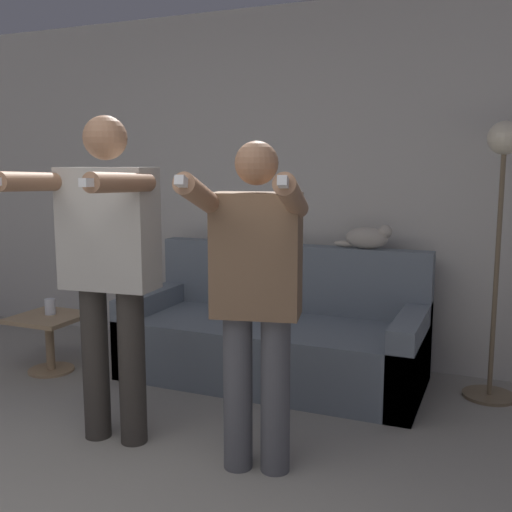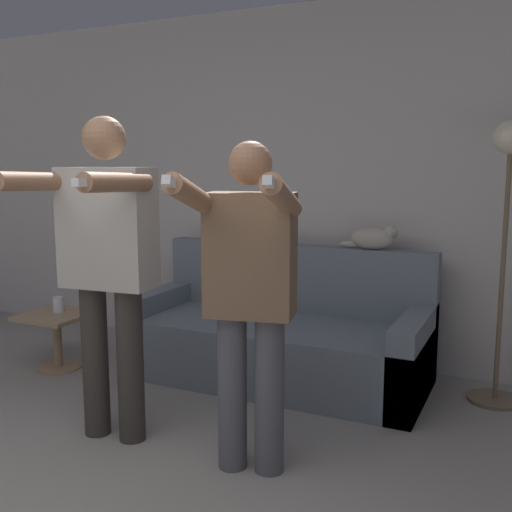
{
  "view_description": "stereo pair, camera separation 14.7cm",
  "coord_description": "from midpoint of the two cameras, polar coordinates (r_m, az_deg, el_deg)",
  "views": [
    {
      "loc": [
        1.56,
        -1.17,
        1.46
      ],
      "look_at": [
        0.26,
        1.91,
        0.95
      ],
      "focal_mm": 42.0,
      "sensor_mm": 36.0,
      "label": 1
    },
    {
      "loc": [
        1.69,
        -1.11,
        1.46
      ],
      "look_at": [
        0.26,
        1.91,
        0.95
      ],
      "focal_mm": 42.0,
      "sensor_mm": 36.0,
      "label": 2
    }
  ],
  "objects": [
    {
      "name": "wall_back",
      "position": [
        4.54,
        4.42,
        6.69
      ],
      "size": [
        10.0,
        0.05,
        2.6
      ],
      "color": "beige",
      "rests_on": "ground_plane"
    },
    {
      "name": "floor_lamp",
      "position": [
        3.88,
        23.8,
        4.47
      ],
      "size": [
        0.33,
        0.33,
        1.72
      ],
      "color": "#756047",
      "rests_on": "ground_plane"
    },
    {
      "name": "cat",
      "position": [
        4.13,
        12.14,
        1.68
      ],
      "size": [
        0.4,
        0.14,
        0.17
      ],
      "color": "#B7AD9E",
      "rests_on": "couch"
    },
    {
      "name": "person_right",
      "position": [
        2.75,
        0.9,
        -3.01
      ],
      "size": [
        0.57,
        0.73,
        1.56
      ],
      "rotation": [
        0.0,
        0.0,
        0.22
      ],
      "color": "#56565B",
      "rests_on": "ground_plane"
    },
    {
      "name": "couch",
      "position": [
        4.14,
        3.15,
        -7.88
      ],
      "size": [
        2.01,
        0.87,
        0.89
      ],
      "color": "slate",
      "rests_on": "ground_plane"
    },
    {
      "name": "cup",
      "position": [
        4.51,
        -17.46,
        -4.44
      ],
      "size": [
        0.07,
        0.07,
        0.11
      ],
      "color": "silver",
      "rests_on": "side_table"
    },
    {
      "name": "side_table",
      "position": [
        4.52,
        -17.54,
        -6.61
      ],
      "size": [
        0.46,
        0.46,
        0.41
      ],
      "color": "#A38460",
      "rests_on": "ground_plane"
    },
    {
      "name": "person_left",
      "position": [
        3.16,
        -12.76,
        0.06
      ],
      "size": [
        0.59,
        0.71,
        1.7
      ],
      "rotation": [
        0.0,
        0.0,
        0.09
      ],
      "color": "#38332D",
      "rests_on": "ground_plane"
    }
  ]
}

